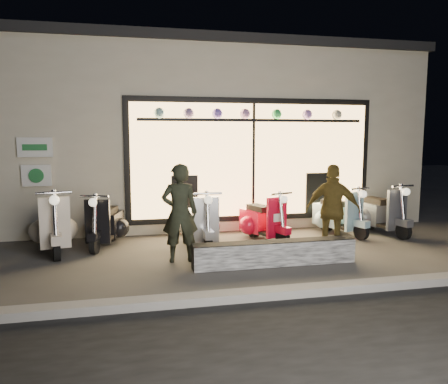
# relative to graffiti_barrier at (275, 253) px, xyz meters

# --- Properties ---
(ground) EXTENTS (40.00, 40.00, 0.00)m
(ground) POSITION_rel_graffiti_barrier_xyz_m (-0.42, 0.65, -0.20)
(ground) COLOR #383533
(ground) RESTS_ON ground
(kerb) EXTENTS (40.00, 0.25, 0.12)m
(kerb) POSITION_rel_graffiti_barrier_xyz_m (-0.42, -1.35, -0.14)
(kerb) COLOR slate
(kerb) RESTS_ON ground
(shop_building) EXTENTS (10.20, 6.23, 4.20)m
(shop_building) POSITION_rel_graffiti_barrier_xyz_m (-0.41, 5.63, 1.90)
(shop_building) COLOR beige
(shop_building) RESTS_ON ground
(graffiti_barrier) EXTENTS (2.66, 0.28, 0.40)m
(graffiti_barrier) POSITION_rel_graffiti_barrier_xyz_m (0.00, 0.00, 0.00)
(graffiti_barrier) COLOR black
(graffiti_barrier) RESTS_ON ground
(scooter_silver) EXTENTS (0.47, 1.44, 1.04)m
(scooter_silver) POSITION_rel_graffiti_barrier_xyz_m (-0.91, 1.69, 0.22)
(scooter_silver) COLOR black
(scooter_silver) RESTS_ON ground
(scooter_red) EXTENTS (0.73, 1.37, 0.98)m
(scooter_red) POSITION_rel_graffiti_barrier_xyz_m (0.31, 1.75, 0.19)
(scooter_red) COLOR black
(scooter_red) RESTS_ON ground
(scooter_black) EXTENTS (0.68, 1.40, 1.00)m
(scooter_black) POSITION_rel_graffiti_barrier_xyz_m (-2.69, 2.02, 0.20)
(scooter_black) COLOR black
(scooter_black) RESTS_ON ground
(scooter_cream) EXTENTS (0.69, 1.56, 1.11)m
(scooter_cream) POSITION_rel_graffiti_barrier_xyz_m (-3.61, 1.81, 0.25)
(scooter_cream) COLOR black
(scooter_cream) RESTS_ON ground
(scooter_blue) EXTENTS (0.73, 1.40, 1.00)m
(scooter_blue) POSITION_rel_graffiti_barrier_xyz_m (2.04, 1.97, 0.20)
(scooter_blue) COLOR black
(scooter_blue) RESTS_ON ground
(scooter_grey) EXTENTS (0.63, 1.48, 1.05)m
(scooter_grey) POSITION_rel_graffiti_barrier_xyz_m (2.97, 1.87, 0.22)
(scooter_grey) COLOR black
(scooter_grey) RESTS_ON ground
(man) EXTENTS (0.61, 0.41, 1.63)m
(man) POSITION_rel_graffiti_barrier_xyz_m (-1.45, 0.56, 0.61)
(man) COLOR black
(man) RESTS_ON ground
(woman) EXTENTS (1.00, 0.77, 1.58)m
(woman) POSITION_rel_graffiti_barrier_xyz_m (1.20, 0.41, 0.59)
(woman) COLOR brown
(woman) RESTS_ON ground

